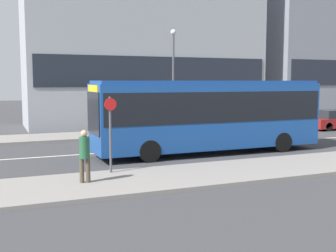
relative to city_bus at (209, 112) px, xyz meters
The scene contains 10 objects.
ground_plane 3.98m from the city_bus, 146.46° to the left, with size 120.00×120.00×0.00m, color #3A3A3D.
sidewalk_near 5.55m from the city_bus, 123.41° to the right, with size 44.00×3.50×0.13m.
sidewalk_far 8.85m from the city_bus, 109.39° to the left, with size 44.00×3.50×0.13m.
lane_centerline 3.97m from the city_bus, 146.46° to the left, with size 41.80×0.16×0.01m.
apartment_block_left_tower 15.57m from the city_bus, 82.30° to the left, with size 18.71×6.12×15.05m.
city_bus is the anchor object (origin of this frame).
parked_car_0 14.13m from the city_bus, 22.49° to the left, with size 4.00×1.73×1.41m.
pedestrian_near_stop 8.05m from the city_bus, 148.37° to the right, with size 0.35×0.34×1.74m.
bus_stop_sign 6.40m from the city_bus, 151.70° to the right, with size 0.44×0.12×2.76m.
street_lamp 7.71m from the city_bus, 80.04° to the left, with size 0.36×0.36×6.60m.
Camera 1 is at (-6.62, -19.66, 3.45)m, focal length 45.00 mm.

